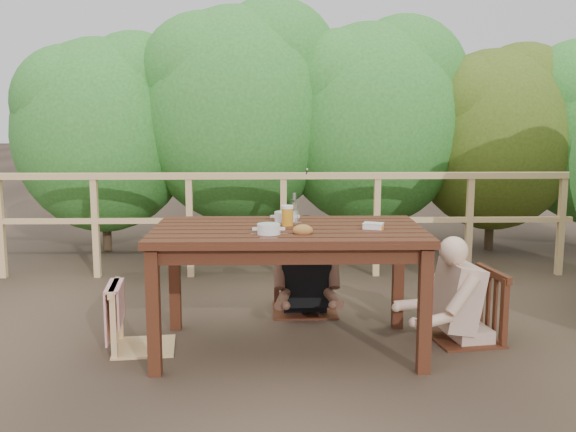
{
  "coord_description": "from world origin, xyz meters",
  "views": [
    {
      "loc": [
        -0.1,
        -4.25,
        1.58
      ],
      "look_at": [
        0.0,
        0.05,
        0.9
      ],
      "focal_mm": 41.12,
      "sensor_mm": 36.0,
      "label": 1
    }
  ],
  "objects_px": {
    "table": "(288,290)",
    "beer_glass": "(287,217)",
    "chair_right": "(466,275)",
    "bread_roll": "(303,230)",
    "chair_left": "(142,287)",
    "butter_tub": "(373,227)",
    "diner_right": "(471,255)",
    "bottle": "(295,210)",
    "soup_far": "(285,218)",
    "soup_near": "(269,230)",
    "chair_far": "(305,250)",
    "woman": "(305,236)"
  },
  "relations": [
    {
      "from": "table",
      "to": "bread_roll",
      "type": "xyz_separation_m",
      "value": [
        0.09,
        -0.23,
        0.45
      ]
    },
    {
      "from": "diner_right",
      "to": "chair_right",
      "type": "bearing_deg",
      "value": 80.8
    },
    {
      "from": "table",
      "to": "beer_glass",
      "type": "xyz_separation_m",
      "value": [
        -0.0,
        0.07,
        0.48
      ]
    },
    {
      "from": "bread_roll",
      "to": "soup_far",
      "type": "bearing_deg",
      "value": 102.04
    },
    {
      "from": "chair_left",
      "to": "soup_far",
      "type": "relative_size",
      "value": 3.46
    },
    {
      "from": "chair_left",
      "to": "soup_near",
      "type": "relative_size",
      "value": 3.48
    },
    {
      "from": "diner_right",
      "to": "soup_near",
      "type": "xyz_separation_m",
      "value": [
        -1.39,
        -0.39,
        0.25
      ]
    },
    {
      "from": "table",
      "to": "woman",
      "type": "xyz_separation_m",
      "value": [
        0.15,
        0.86,
        0.2
      ]
    },
    {
      "from": "soup_far",
      "to": "bread_roll",
      "type": "distance_m",
      "value": 0.49
    },
    {
      "from": "chair_far",
      "to": "woman",
      "type": "distance_m",
      "value": 0.1
    },
    {
      "from": "soup_far",
      "to": "woman",
      "type": "bearing_deg",
      "value": 74.65
    },
    {
      "from": "chair_right",
      "to": "soup_near",
      "type": "height_order",
      "value": "chair_right"
    },
    {
      "from": "table",
      "to": "beer_glass",
      "type": "height_order",
      "value": "beer_glass"
    },
    {
      "from": "table",
      "to": "soup_near",
      "type": "height_order",
      "value": "soup_near"
    },
    {
      "from": "chair_right",
      "to": "butter_tub",
      "type": "bearing_deg",
      "value": -81.44
    },
    {
      "from": "chair_left",
      "to": "butter_tub",
      "type": "height_order",
      "value": "butter_tub"
    },
    {
      "from": "bottle",
      "to": "butter_tub",
      "type": "bearing_deg",
      "value": -22.8
    },
    {
      "from": "chair_far",
      "to": "chair_right",
      "type": "distance_m",
      "value": 1.28
    },
    {
      "from": "woman",
      "to": "beer_glass",
      "type": "distance_m",
      "value": 0.86
    },
    {
      "from": "table",
      "to": "diner_right",
      "type": "bearing_deg",
      "value": 7.15
    },
    {
      "from": "chair_left",
      "to": "butter_tub",
      "type": "relative_size",
      "value": 6.6
    },
    {
      "from": "chair_left",
      "to": "bottle",
      "type": "distance_m",
      "value": 1.14
    },
    {
      "from": "diner_right",
      "to": "bread_roll",
      "type": "distance_m",
      "value": 1.27
    },
    {
      "from": "table",
      "to": "chair_right",
      "type": "height_order",
      "value": "chair_right"
    },
    {
      "from": "diner_right",
      "to": "butter_tub",
      "type": "bearing_deg",
      "value": 97.86
    },
    {
      "from": "chair_left",
      "to": "bottle",
      "type": "relative_size",
      "value": 3.75
    },
    {
      "from": "chair_right",
      "to": "diner_right",
      "type": "bearing_deg",
      "value": 80.8
    },
    {
      "from": "soup_far",
      "to": "bread_roll",
      "type": "xyz_separation_m",
      "value": [
        0.1,
        -0.48,
        -0.0
      ]
    },
    {
      "from": "chair_far",
      "to": "bread_roll",
      "type": "bearing_deg",
      "value": -94.37
    },
    {
      "from": "diner_right",
      "to": "soup_far",
      "type": "distance_m",
      "value": 1.31
    },
    {
      "from": "chair_right",
      "to": "diner_right",
      "type": "xyz_separation_m",
      "value": [
        0.03,
        0.0,
        0.14
      ]
    },
    {
      "from": "table",
      "to": "chair_right",
      "type": "bearing_deg",
      "value": 7.32
    },
    {
      "from": "woman",
      "to": "bottle",
      "type": "relative_size",
      "value": 5.38
    },
    {
      "from": "woman",
      "to": "chair_far",
      "type": "bearing_deg",
      "value": 89.13
    },
    {
      "from": "table",
      "to": "bread_roll",
      "type": "bearing_deg",
      "value": -69.34
    },
    {
      "from": "table",
      "to": "soup_far",
      "type": "relative_size",
      "value": 7.2
    },
    {
      "from": "chair_left",
      "to": "bread_roll",
      "type": "height_order",
      "value": "bread_roll"
    },
    {
      "from": "chair_far",
      "to": "chair_left",
      "type": "bearing_deg",
      "value": -145.28
    },
    {
      "from": "bread_roll",
      "to": "bottle",
      "type": "height_order",
      "value": "bottle"
    },
    {
      "from": "table",
      "to": "chair_far",
      "type": "relative_size",
      "value": 1.74
    },
    {
      "from": "beer_glass",
      "to": "soup_far",
      "type": "bearing_deg",
      "value": 94.25
    },
    {
      "from": "chair_right",
      "to": "bread_roll",
      "type": "bearing_deg",
      "value": -80.7
    },
    {
      "from": "bottle",
      "to": "beer_glass",
      "type": "bearing_deg",
      "value": -121.67
    },
    {
      "from": "woman",
      "to": "soup_near",
      "type": "distance_m",
      "value": 1.16
    },
    {
      "from": "chair_far",
      "to": "woman",
      "type": "relative_size",
      "value": 0.83
    },
    {
      "from": "butter_tub",
      "to": "bottle",
      "type": "bearing_deg",
      "value": 176.08
    },
    {
      "from": "chair_right",
      "to": "soup_far",
      "type": "xyz_separation_m",
      "value": [
        -1.25,
        0.09,
        0.39
      ]
    },
    {
      "from": "chair_far",
      "to": "bread_roll",
      "type": "relative_size",
      "value": 7.97
    },
    {
      "from": "bread_roll",
      "to": "butter_tub",
      "type": "distance_m",
      "value": 0.49
    },
    {
      "from": "bread_roll",
      "to": "woman",
      "type": "bearing_deg",
      "value": 86.57
    }
  ]
}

